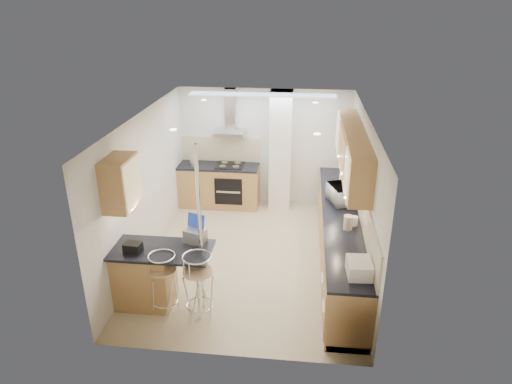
# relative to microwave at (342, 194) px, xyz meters

# --- Properties ---
(ground) EXTENTS (4.80, 4.80, 0.00)m
(ground) POSITION_rel_microwave_xyz_m (-1.51, -0.48, -1.07)
(ground) COLOR tan
(ground) RESTS_ON ground
(room_shell) EXTENTS (3.64, 4.84, 2.51)m
(room_shell) POSITION_rel_microwave_xyz_m (-1.19, -0.10, 0.47)
(room_shell) COLOR silver
(room_shell) RESTS_ON ground
(right_counter) EXTENTS (0.63, 4.40, 0.92)m
(right_counter) POSITION_rel_microwave_xyz_m (-0.01, -0.48, -0.61)
(right_counter) COLOR #A97943
(right_counter) RESTS_ON ground
(back_counter) EXTENTS (1.70, 0.63, 0.92)m
(back_counter) POSITION_rel_microwave_xyz_m (-2.46, 1.62, -0.61)
(back_counter) COLOR #A97943
(back_counter) RESTS_ON ground
(peninsula) EXTENTS (1.47, 0.72, 0.94)m
(peninsula) POSITION_rel_microwave_xyz_m (-2.64, -1.93, -0.60)
(peninsula) COLOR #A97943
(peninsula) RESTS_ON ground
(microwave) EXTENTS (0.53, 0.64, 0.30)m
(microwave) POSITION_rel_microwave_xyz_m (0.00, 0.00, 0.00)
(microwave) COLOR white
(microwave) RESTS_ON right_counter
(laptop) EXTENTS (0.34, 0.30, 0.20)m
(laptop) POSITION_rel_microwave_xyz_m (-2.18, -1.68, -0.03)
(laptop) COLOR #9FA2A7
(laptop) RESTS_ON peninsula
(bag) EXTENTS (0.25, 0.19, 0.13)m
(bag) POSITION_rel_microwave_xyz_m (-2.98, -2.03, -0.07)
(bag) COLOR black
(bag) RESTS_ON peninsula
(bar_stool_near) EXTENTS (0.46, 0.46, 0.98)m
(bar_stool_near) POSITION_rel_microwave_xyz_m (-2.54, -2.14, -0.58)
(bar_stool_near) COLOR tan
(bar_stool_near) RESTS_ON ground
(bar_stool_end) EXTENTS (0.59, 0.59, 1.04)m
(bar_stool_end) POSITION_rel_microwave_xyz_m (-2.04, -2.20, -0.55)
(bar_stool_end) COLOR tan
(bar_stool_end) RESTS_ON ground
(jar_a) EXTENTS (0.15, 0.15, 0.17)m
(jar_a) POSITION_rel_microwave_xyz_m (-0.08, 0.48, -0.07)
(jar_a) COLOR white
(jar_a) RESTS_ON right_counter
(jar_b) EXTENTS (0.13, 0.13, 0.13)m
(jar_b) POSITION_rel_microwave_xyz_m (0.08, 0.98, -0.08)
(jar_b) COLOR white
(jar_b) RESTS_ON right_counter
(jar_c) EXTENTS (0.18, 0.18, 0.22)m
(jar_c) POSITION_rel_microwave_xyz_m (0.04, -1.00, -0.04)
(jar_c) COLOR #BAB595
(jar_c) RESTS_ON right_counter
(jar_d) EXTENTS (0.10, 0.10, 0.15)m
(jar_d) POSITION_rel_microwave_xyz_m (0.15, -0.86, -0.08)
(jar_d) COLOR white
(jar_d) RESTS_ON right_counter
(bread_bin) EXTENTS (0.33, 0.40, 0.20)m
(bread_bin) POSITION_rel_microwave_xyz_m (0.09, -2.25, -0.05)
(bread_bin) COLOR white
(bread_bin) RESTS_ON right_counter
(kettle) EXTENTS (0.16, 0.16, 0.24)m
(kettle) POSITION_rel_microwave_xyz_m (-2.97, 1.53, -0.03)
(kettle) COLOR #B2B5B7
(kettle) RESTS_ON back_counter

